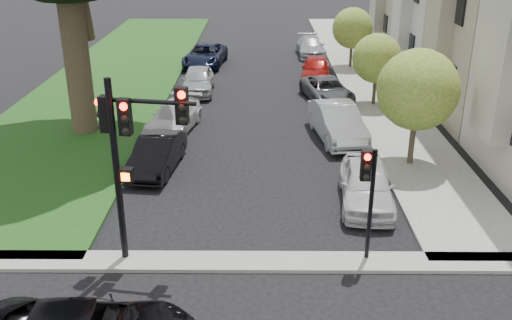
{
  "coord_description": "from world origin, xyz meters",
  "views": [
    {
      "loc": [
        0.12,
        -12.04,
        9.15
      ],
      "look_at": [
        0.0,
        5.0,
        2.0
      ],
      "focal_mm": 40.0,
      "sensor_mm": 36.0,
      "label": 1
    }
  ],
  "objects_px": {
    "car_parked_1": "(337,122)",
    "car_parked_5": "(157,154)",
    "car_parked_0": "(366,184)",
    "car_parked_3": "(316,69)",
    "car_parked_7": "(198,80)",
    "car_parked_4": "(311,46)",
    "small_tree_a": "(418,90)",
    "car_parked_2": "(327,90)",
    "traffic_signal_secondary": "(368,185)",
    "car_parked_6": "(174,117)",
    "car_parked_8": "(205,55)",
    "small_tree_b": "(377,59)",
    "traffic_signal_main": "(130,139)",
    "small_tree_c": "(353,28)"
  },
  "relations": [
    {
      "from": "car_parked_2",
      "to": "car_parked_8",
      "type": "relative_size",
      "value": 0.88
    },
    {
      "from": "traffic_signal_main",
      "to": "car_parked_8",
      "type": "height_order",
      "value": "traffic_signal_main"
    },
    {
      "from": "small_tree_a",
      "to": "car_parked_3",
      "type": "bearing_deg",
      "value": 101.05
    },
    {
      "from": "small_tree_a",
      "to": "car_parked_1",
      "type": "distance_m",
      "value": 4.61
    },
    {
      "from": "traffic_signal_secondary",
      "to": "car_parked_7",
      "type": "relative_size",
      "value": 0.8
    },
    {
      "from": "car_parked_4",
      "to": "small_tree_c",
      "type": "bearing_deg",
      "value": -60.06
    },
    {
      "from": "car_parked_2",
      "to": "car_parked_5",
      "type": "relative_size",
      "value": 1.1
    },
    {
      "from": "car_parked_4",
      "to": "car_parked_3",
      "type": "bearing_deg",
      "value": -93.59
    },
    {
      "from": "small_tree_c",
      "to": "car_parked_1",
      "type": "bearing_deg",
      "value": -100.79
    },
    {
      "from": "car_parked_1",
      "to": "car_parked_2",
      "type": "height_order",
      "value": "car_parked_1"
    },
    {
      "from": "car_parked_7",
      "to": "car_parked_1",
      "type": "bearing_deg",
      "value": -48.89
    },
    {
      "from": "car_parked_0",
      "to": "car_parked_3",
      "type": "xyz_separation_m",
      "value": [
        -0.24,
        16.81,
        -0.01
      ]
    },
    {
      "from": "small_tree_c",
      "to": "traffic_signal_secondary",
      "type": "bearing_deg",
      "value": -97.42
    },
    {
      "from": "car_parked_7",
      "to": "small_tree_a",
      "type": "bearing_deg",
      "value": -49.5
    },
    {
      "from": "small_tree_a",
      "to": "car_parked_4",
      "type": "distance_m",
      "value": 20.75
    },
    {
      "from": "car_parked_6",
      "to": "car_parked_3",
      "type": "bearing_deg",
      "value": 60.99
    },
    {
      "from": "car_parked_3",
      "to": "car_parked_1",
      "type": "bearing_deg",
      "value": -83.46
    },
    {
      "from": "small_tree_a",
      "to": "car_parked_2",
      "type": "height_order",
      "value": "small_tree_a"
    },
    {
      "from": "car_parked_5",
      "to": "car_parked_7",
      "type": "relative_size",
      "value": 0.96
    },
    {
      "from": "traffic_signal_main",
      "to": "car_parked_4",
      "type": "height_order",
      "value": "traffic_signal_main"
    },
    {
      "from": "car_parked_2",
      "to": "car_parked_4",
      "type": "relative_size",
      "value": 0.99
    },
    {
      "from": "car_parked_2",
      "to": "car_parked_8",
      "type": "bearing_deg",
      "value": 120.48
    },
    {
      "from": "car_parked_6",
      "to": "car_parked_8",
      "type": "height_order",
      "value": "car_parked_8"
    },
    {
      "from": "car_parked_3",
      "to": "car_parked_4",
      "type": "height_order",
      "value": "car_parked_3"
    },
    {
      "from": "traffic_signal_secondary",
      "to": "car_parked_1",
      "type": "relative_size",
      "value": 0.71
    },
    {
      "from": "traffic_signal_secondary",
      "to": "car_parked_4",
      "type": "relative_size",
      "value": 0.75
    },
    {
      "from": "small_tree_b",
      "to": "car_parked_1",
      "type": "xyz_separation_m",
      "value": [
        -2.59,
        -5.06,
        -1.77
      ]
    },
    {
      "from": "small_tree_c",
      "to": "car_parked_3",
      "type": "distance_m",
      "value": 4.56
    },
    {
      "from": "car_parked_3",
      "to": "car_parked_7",
      "type": "relative_size",
      "value": 1.0
    },
    {
      "from": "small_tree_b",
      "to": "car_parked_7",
      "type": "height_order",
      "value": "small_tree_b"
    },
    {
      "from": "small_tree_b",
      "to": "car_parked_1",
      "type": "relative_size",
      "value": 0.79
    },
    {
      "from": "traffic_signal_main",
      "to": "car_parked_3",
      "type": "distance_m",
      "value": 21.78
    },
    {
      "from": "car_parked_8",
      "to": "small_tree_a",
      "type": "bearing_deg",
      "value": -54.01
    },
    {
      "from": "traffic_signal_secondary",
      "to": "car_parked_0",
      "type": "bearing_deg",
      "value": 79.14
    },
    {
      "from": "car_parked_2",
      "to": "car_parked_0",
      "type": "bearing_deg",
      "value": -101.35
    },
    {
      "from": "car_parked_1",
      "to": "car_parked_5",
      "type": "height_order",
      "value": "car_parked_1"
    },
    {
      "from": "car_parked_1",
      "to": "small_tree_a",
      "type": "bearing_deg",
      "value": -57.55
    },
    {
      "from": "car_parked_3",
      "to": "small_tree_a",
      "type": "bearing_deg",
      "value": -72.56
    },
    {
      "from": "small_tree_b",
      "to": "car_parked_5",
      "type": "distance_m",
      "value": 13.42
    },
    {
      "from": "car_parked_8",
      "to": "car_parked_6",
      "type": "bearing_deg",
      "value": -85.07
    },
    {
      "from": "small_tree_b",
      "to": "car_parked_8",
      "type": "relative_size",
      "value": 0.74
    },
    {
      "from": "small_tree_a",
      "to": "traffic_signal_secondary",
      "type": "distance_m",
      "value": 7.74
    },
    {
      "from": "car_parked_5",
      "to": "car_parked_1",
      "type": "bearing_deg",
      "value": 31.44
    },
    {
      "from": "car_parked_3",
      "to": "car_parked_4",
      "type": "relative_size",
      "value": 0.93
    },
    {
      "from": "car_parked_1",
      "to": "car_parked_0",
      "type": "bearing_deg",
      "value": -96.5
    },
    {
      "from": "small_tree_b",
      "to": "traffic_signal_secondary",
      "type": "xyz_separation_m",
      "value": [
        -3.08,
        -15.12,
        -0.14
      ]
    },
    {
      "from": "small_tree_a",
      "to": "traffic_signal_main",
      "type": "distance_m",
      "value": 11.88
    },
    {
      "from": "car_parked_2",
      "to": "car_parked_6",
      "type": "height_order",
      "value": "car_parked_6"
    },
    {
      "from": "car_parked_0",
      "to": "car_parked_5",
      "type": "relative_size",
      "value": 1.05
    },
    {
      "from": "car_parked_2",
      "to": "small_tree_c",
      "type": "bearing_deg",
      "value": 61.25
    }
  ]
}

